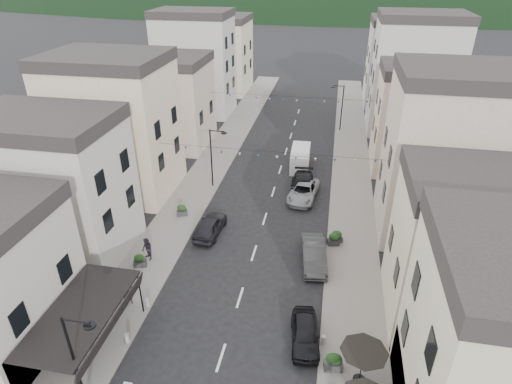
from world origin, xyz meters
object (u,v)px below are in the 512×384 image
(parked_car_c, at_px, (303,191))
(parked_car_e, at_px, (210,226))
(parked_car_a, at_px, (305,333))
(delivery_van, at_px, (300,157))
(pedestrian_b, at_px, (147,249))
(pedestrian_a, at_px, (127,292))
(parked_car_b, at_px, (314,254))
(parked_car_d, at_px, (303,186))

(parked_car_c, relative_size, parked_car_e, 1.17)
(parked_car_a, xyz_separation_m, delivery_van, (-2.60, 23.97, 0.46))
(parked_car_a, xyz_separation_m, pedestrian_b, (-12.24, 5.56, 0.36))
(parked_car_a, height_order, delivery_van, delivery_van)
(parked_car_c, distance_m, delivery_van, 6.85)
(parked_car_a, bearing_deg, pedestrian_a, 168.11)
(parked_car_a, relative_size, delivery_van, 0.82)
(parked_car_b, height_order, pedestrian_b, pedestrian_b)
(parked_car_a, distance_m, parked_car_e, 13.13)
(delivery_van, distance_m, pedestrian_b, 20.78)
(pedestrian_a, distance_m, pedestrian_b, 4.66)
(parked_car_c, distance_m, parked_car_e, 10.15)
(pedestrian_a, bearing_deg, delivery_van, 35.08)
(parked_car_e, relative_size, pedestrian_b, 2.45)
(parked_car_a, bearing_deg, parked_car_b, 82.76)
(delivery_van, bearing_deg, parked_car_d, -84.17)
(parked_car_b, relative_size, delivery_van, 0.98)
(parked_car_b, xyz_separation_m, parked_car_c, (-1.62, 9.64, -0.06))
(parked_car_d, bearing_deg, parked_car_c, -81.18)
(parked_car_d, distance_m, pedestrian_b, 16.31)
(parked_car_e, bearing_deg, parked_car_d, -126.14)
(parked_car_b, bearing_deg, parked_car_e, 157.02)
(pedestrian_a, relative_size, pedestrian_b, 1.04)
(parked_car_e, distance_m, pedestrian_a, 9.42)
(parked_car_d, distance_m, pedestrian_a, 19.76)
(parked_car_e, height_order, pedestrian_a, pedestrian_a)
(parked_car_e, bearing_deg, pedestrian_b, 53.84)
(parked_car_c, relative_size, delivery_van, 1.07)
(parked_car_b, distance_m, parked_car_c, 9.78)
(parked_car_b, xyz_separation_m, pedestrian_a, (-11.61, -6.62, 0.29))
(parked_car_e, bearing_deg, parked_car_c, -130.13)
(parked_car_c, distance_m, parked_car_d, 0.91)
(delivery_van, bearing_deg, parked_car_e, -115.12)
(parked_car_d, bearing_deg, delivery_van, 95.36)
(parked_car_e, bearing_deg, pedestrian_a, 75.28)
(parked_car_a, height_order, parked_car_d, parked_car_d)
(parked_car_c, height_order, delivery_van, delivery_van)
(parked_car_e, distance_m, delivery_van, 15.35)
(parked_car_a, relative_size, parked_car_b, 0.83)
(delivery_van, distance_m, pedestrian_a, 24.73)
(delivery_van, bearing_deg, parked_car_a, -85.71)
(parked_car_b, relative_size, pedestrian_a, 2.50)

